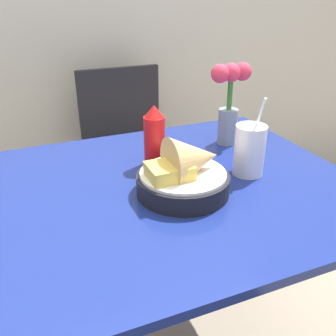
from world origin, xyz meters
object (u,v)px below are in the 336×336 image
(ketchup_bottle, at_px, (154,137))
(flower_vase, at_px, (230,98))
(chair_far_window, at_px, (127,145))
(food_basket, at_px, (186,173))
(drink_cup, at_px, (249,152))

(ketchup_bottle, distance_m, flower_vase, 0.31)
(ketchup_bottle, height_order, flower_vase, flower_vase)
(ketchup_bottle, xyz_separation_m, flower_vase, (0.30, 0.07, 0.07))
(chair_far_window, height_order, ketchup_bottle, ketchup_bottle)
(food_basket, bearing_deg, chair_far_window, 84.37)
(drink_cup, relative_size, flower_vase, 0.85)
(ketchup_bottle, xyz_separation_m, drink_cup, (0.23, -0.16, -0.02))
(flower_vase, bearing_deg, food_basket, -136.98)
(ketchup_bottle, bearing_deg, chair_far_window, 81.39)
(drink_cup, xyz_separation_m, flower_vase, (0.06, 0.23, 0.09))
(food_basket, relative_size, ketchup_bottle, 1.30)
(chair_far_window, bearing_deg, flower_vase, -72.06)
(food_basket, xyz_separation_m, drink_cup, (0.21, 0.03, 0.01))
(drink_cup, bearing_deg, ketchup_bottle, 145.32)
(chair_far_window, distance_m, ketchup_bottle, 0.74)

